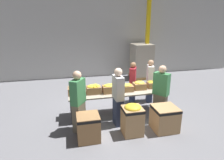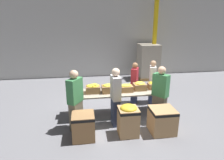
{
  "view_description": "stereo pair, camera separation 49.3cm",
  "coord_description": "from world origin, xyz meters",
  "px_view_note": "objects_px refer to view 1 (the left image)",
  "views": [
    {
      "loc": [
        -1.49,
        -5.72,
        2.99
      ],
      "look_at": [
        -0.13,
        0.21,
        1.1
      ],
      "focal_mm": 32.0,
      "sensor_mm": 36.0,
      "label": 1
    },
    {
      "loc": [
        -1.01,
        -5.81,
        2.99
      ],
      "look_at": [
        -0.13,
        0.21,
        1.1
      ],
      "focal_mm": 32.0,
      "sensor_mm": 36.0,
      "label": 2
    }
  ],
  "objects_px": {
    "banana_box_0": "(75,90)",
    "volunteer_3": "(118,97)",
    "banana_box_4": "(139,85)",
    "donation_bin_2": "(165,118)",
    "banana_box_3": "(126,87)",
    "donation_bin_0": "(88,126)",
    "banana_box_1": "(94,89)",
    "volunteer_1": "(161,93)",
    "banana_box_5": "(154,84)",
    "support_pillar": "(147,39)",
    "volunteer_2": "(133,83)",
    "volunteer_0": "(78,102)",
    "donation_bin_1": "(132,118)",
    "banana_box_2": "(110,88)",
    "sorting_table": "(117,93)",
    "volunteer_4": "(150,81)",
    "pallet_stack_0": "(142,61)"
  },
  "relations": [
    {
      "from": "volunteer_2",
      "to": "volunteer_3",
      "type": "bearing_deg",
      "value": -7.24
    },
    {
      "from": "banana_box_2",
      "to": "banana_box_4",
      "type": "bearing_deg",
      "value": 5.9
    },
    {
      "from": "banana_box_3",
      "to": "donation_bin_0",
      "type": "relative_size",
      "value": 0.66
    },
    {
      "from": "volunteer_2",
      "to": "pallet_stack_0",
      "type": "height_order",
      "value": "pallet_stack_0"
    },
    {
      "from": "banana_box_4",
      "to": "banana_box_5",
      "type": "relative_size",
      "value": 0.84
    },
    {
      "from": "banana_box_0",
      "to": "volunteer_3",
      "type": "distance_m",
      "value": 1.36
    },
    {
      "from": "banana_box_0",
      "to": "banana_box_5",
      "type": "bearing_deg",
      "value": 0.55
    },
    {
      "from": "sorting_table",
      "to": "donation_bin_1",
      "type": "bearing_deg",
      "value": -85.83
    },
    {
      "from": "support_pillar",
      "to": "donation_bin_1",
      "type": "bearing_deg",
      "value": -115.72
    },
    {
      "from": "banana_box_0",
      "to": "banana_box_5",
      "type": "relative_size",
      "value": 0.99
    },
    {
      "from": "banana_box_2",
      "to": "volunteer_1",
      "type": "distance_m",
      "value": 1.55
    },
    {
      "from": "banana_box_1",
      "to": "volunteer_1",
      "type": "relative_size",
      "value": 0.26
    },
    {
      "from": "donation_bin_2",
      "to": "volunteer_4",
      "type": "bearing_deg",
      "value": 78.98
    },
    {
      "from": "banana_box_1",
      "to": "banana_box_4",
      "type": "bearing_deg",
      "value": 1.73
    },
    {
      "from": "banana_box_2",
      "to": "volunteer_4",
      "type": "xyz_separation_m",
      "value": [
        1.68,
        0.8,
        -0.14
      ]
    },
    {
      "from": "volunteer_0",
      "to": "volunteer_2",
      "type": "xyz_separation_m",
      "value": [
        2.04,
        1.54,
        -0.1
      ]
    },
    {
      "from": "volunteer_4",
      "to": "support_pillar",
      "type": "xyz_separation_m",
      "value": [
        1.12,
        3.11,
        1.22
      ]
    },
    {
      "from": "banana_box_2",
      "to": "volunteer_1",
      "type": "relative_size",
      "value": 0.26
    },
    {
      "from": "volunteer_0",
      "to": "donation_bin_1",
      "type": "xyz_separation_m",
      "value": [
        1.36,
        -0.49,
        -0.39
      ]
    },
    {
      "from": "volunteer_3",
      "to": "donation_bin_0",
      "type": "height_order",
      "value": "volunteer_3"
    },
    {
      "from": "volunteer_2",
      "to": "donation_bin_0",
      "type": "xyz_separation_m",
      "value": [
        -1.85,
        -2.03,
        -0.38
      ]
    },
    {
      "from": "donation_bin_1",
      "to": "support_pillar",
      "type": "relative_size",
      "value": 0.21
    },
    {
      "from": "donation_bin_0",
      "to": "support_pillar",
      "type": "relative_size",
      "value": 0.17
    },
    {
      "from": "banana_box_2",
      "to": "volunteer_3",
      "type": "height_order",
      "value": "volunteer_3"
    },
    {
      "from": "banana_box_4",
      "to": "support_pillar",
      "type": "distance_m",
      "value": 4.34
    },
    {
      "from": "volunteer_0",
      "to": "volunteer_3",
      "type": "distance_m",
      "value": 1.12
    },
    {
      "from": "banana_box_4",
      "to": "donation_bin_2",
      "type": "distance_m",
      "value": 1.43
    },
    {
      "from": "banana_box_2",
      "to": "volunteer_2",
      "type": "distance_m",
      "value": 1.35
    },
    {
      "from": "donation_bin_0",
      "to": "donation_bin_1",
      "type": "relative_size",
      "value": 0.79
    },
    {
      "from": "banana_box_3",
      "to": "banana_box_5",
      "type": "height_order",
      "value": "same"
    },
    {
      "from": "banana_box_1",
      "to": "banana_box_4",
      "type": "xyz_separation_m",
      "value": [
        1.5,
        0.05,
        -0.01
      ]
    },
    {
      "from": "banana_box_1",
      "to": "volunteer_0",
      "type": "bearing_deg",
      "value": -124.39
    },
    {
      "from": "sorting_table",
      "to": "volunteer_0",
      "type": "height_order",
      "value": "volunteer_0"
    },
    {
      "from": "banana_box_1",
      "to": "support_pillar",
      "type": "bearing_deg",
      "value": 49.4
    },
    {
      "from": "volunteer_3",
      "to": "banana_box_0",
      "type": "bearing_deg",
      "value": 54.92
    },
    {
      "from": "volunteer_2",
      "to": "volunteer_3",
      "type": "height_order",
      "value": "volunteer_3"
    },
    {
      "from": "banana_box_2",
      "to": "donation_bin_2",
      "type": "relative_size",
      "value": 0.63
    },
    {
      "from": "banana_box_0",
      "to": "banana_box_3",
      "type": "distance_m",
      "value": 1.57
    },
    {
      "from": "sorting_table",
      "to": "volunteer_1",
      "type": "height_order",
      "value": "volunteer_1"
    },
    {
      "from": "volunteer_1",
      "to": "pallet_stack_0",
      "type": "xyz_separation_m",
      "value": [
        1.07,
        4.36,
        0.02
      ]
    },
    {
      "from": "banana_box_1",
      "to": "donation_bin_1",
      "type": "height_order",
      "value": "banana_box_1"
    },
    {
      "from": "donation_bin_0",
      "to": "volunteer_2",
      "type": "bearing_deg",
      "value": 47.59
    },
    {
      "from": "volunteer_3",
      "to": "volunteer_4",
      "type": "height_order",
      "value": "volunteer_3"
    },
    {
      "from": "banana_box_1",
      "to": "volunteer_1",
      "type": "height_order",
      "value": "volunteer_1"
    },
    {
      "from": "banana_box_4",
      "to": "donation_bin_0",
      "type": "distance_m",
      "value": 2.3
    },
    {
      "from": "banana_box_1",
      "to": "pallet_stack_0",
      "type": "height_order",
      "value": "pallet_stack_0"
    },
    {
      "from": "banana_box_4",
      "to": "donation_bin_2",
      "type": "bearing_deg",
      "value": -77.64
    },
    {
      "from": "banana_box_2",
      "to": "support_pillar",
      "type": "relative_size",
      "value": 0.11
    },
    {
      "from": "volunteer_0",
      "to": "volunteer_2",
      "type": "distance_m",
      "value": 2.56
    },
    {
      "from": "volunteer_2",
      "to": "banana_box_3",
      "type": "bearing_deg",
      "value": -6.08
    }
  ]
}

